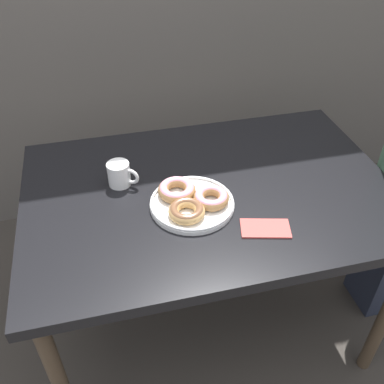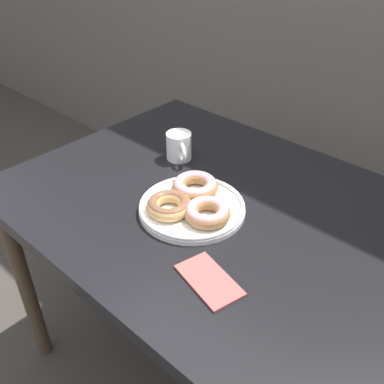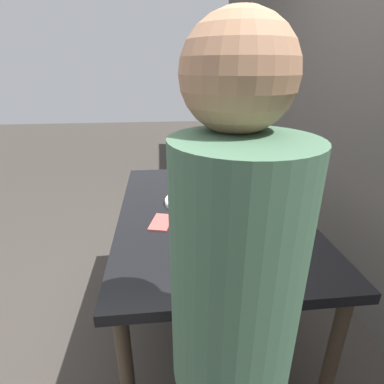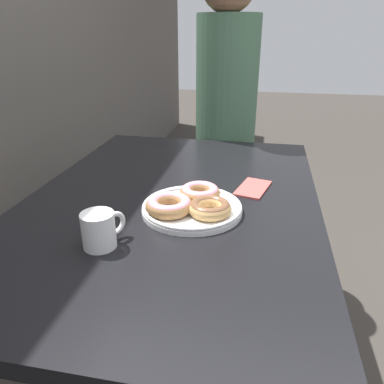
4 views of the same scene
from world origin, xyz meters
name	(u,v)px [view 1 (image 1 of 4)]	position (x,y,z in m)	size (l,w,h in m)	color
ground_plane	(218,356)	(0.00, 0.00, 0.00)	(14.00, 14.00, 0.00)	#38332D
dining_table	(210,204)	(0.00, 0.20, 0.68)	(1.27, 0.86, 0.75)	black
donut_plate	(191,200)	(-0.09, 0.12, 0.78)	(0.28, 0.28, 0.05)	white
coffee_mug	(120,174)	(-0.30, 0.29, 0.80)	(0.11, 0.08, 0.09)	white
napkin	(265,228)	(0.11, -0.04, 0.76)	(0.17, 0.12, 0.01)	#BC4C47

